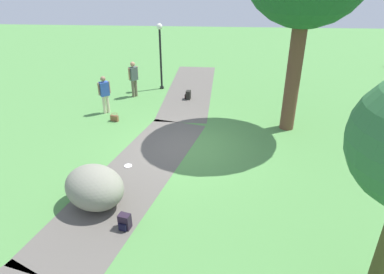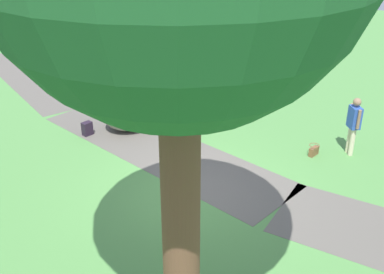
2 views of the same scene
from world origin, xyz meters
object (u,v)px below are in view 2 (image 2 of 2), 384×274
lawn_boulder (130,111)px  handbag_on_grass (314,151)px  backpack_by_boulder (87,129)px  frisbee_on_grass (181,147)px  woman_with_handbag (354,122)px

lawn_boulder → handbag_on_grass: size_ratio=6.22×
lawn_boulder → backpack_by_boulder: lawn_boulder is taller
lawn_boulder → handbag_on_grass: 5.38m
frisbee_on_grass → handbag_on_grass: bearing=-158.3°
lawn_boulder → frisbee_on_grass: lawn_boulder is taller
lawn_boulder → woman_with_handbag: woman_with_handbag is taller
backpack_by_boulder → frisbee_on_grass: bearing=-168.2°
woman_with_handbag → frisbee_on_grass: (4.14, 1.88, -0.91)m
woman_with_handbag → backpack_by_boulder: size_ratio=4.00×
handbag_on_grass → frisbee_on_grass: size_ratio=1.40×
lawn_boulder → handbag_on_grass: bearing=-169.8°
lawn_boulder → frisbee_on_grass: bearing=168.9°
lawn_boulder → handbag_on_grass: (-5.28, -0.95, -0.42)m
handbag_on_grass → frisbee_on_grass: (3.33, 1.33, -0.13)m
woman_with_handbag → backpack_by_boulder: bearing=19.5°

